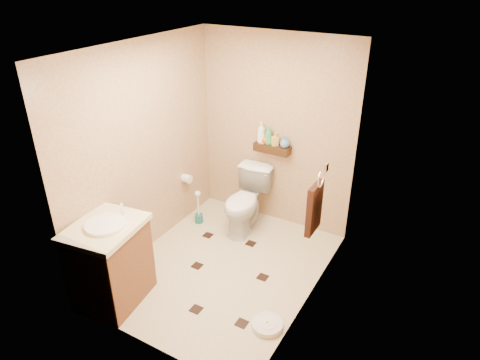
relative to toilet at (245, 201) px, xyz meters
The scene contains 20 objects.
ground 0.94m from the toilet, 77.68° to the right, with size 2.50×2.50×0.00m, color beige.
wall_back 0.93m from the toilet, 66.51° to the left, with size 2.00×0.04×2.40m, color tan.
wall_front 2.24m from the toilet, 85.01° to the right, with size 2.00×0.04×2.40m, color tan.
wall_left 1.42m from the toilet, 134.52° to the right, with size 0.04×2.50×2.40m, color tan.
wall_right 1.66m from the toilet, 35.15° to the right, with size 0.04×2.50×2.40m, color tan.
ceiling 2.18m from the toilet, 77.68° to the right, with size 2.00×2.50×0.02m, color silver.
wall_shelf 0.74m from the toilet, 61.74° to the left, with size 0.46×0.14×0.10m, color #32190D.
floor_accents 1.00m from the toilet, 74.07° to the right, with size 1.20×1.35×0.01m.
toilet is the anchor object (origin of this frame).
vanity 1.86m from the toilet, 106.20° to the right, with size 0.69×0.79×1.01m.
bathroom_scale 1.74m from the toilet, 53.85° to the right, with size 0.39×0.39×0.06m.
toilet_brush 0.66m from the toilet, 162.16° to the right, with size 0.11×0.11×0.47m.
towel_ring 1.36m from the toilet, 27.99° to the right, with size 0.12×0.30×0.76m.
toilet_paper 0.81m from the toilet, 166.51° to the right, with size 0.12×0.11×0.12m.
bottle_a 0.88m from the toilet, 85.27° to the left, with size 0.10×0.10×0.26m, color white.
bottle_b 0.83m from the toilet, 80.72° to the left, with size 0.07×0.07×0.16m, color yellow.
bottle_c 0.82m from the toilet, 74.63° to the left, with size 0.10×0.10×0.13m, color #BF4B16.
bottle_d 0.87m from the toilet, 69.42° to the left, with size 0.09×0.09×0.24m, color #339953.
bottle_e 0.86m from the toilet, 57.46° to the left, with size 0.07×0.07×0.16m, color gold.
bottle_f 0.90m from the toilet, 44.28° to the left, with size 0.11×0.11×0.15m, color #4977B8.
Camera 1 is at (2.06, -3.22, 3.07)m, focal length 32.00 mm.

